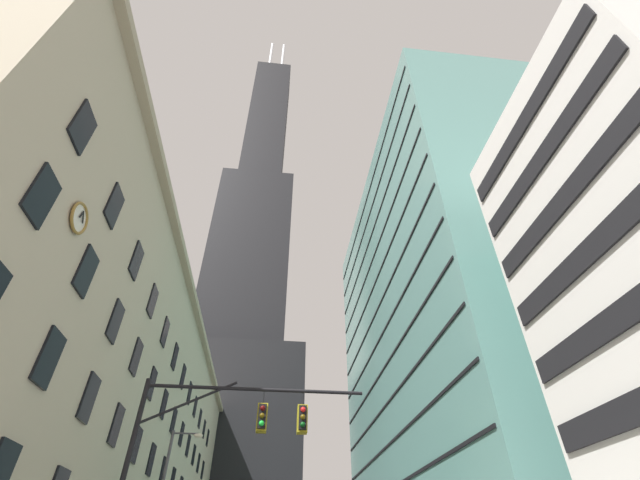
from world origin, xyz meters
The scene contains 4 objects.
station_building centered at (-16.97, 28.80, 12.04)m, with size 12.62×69.62×24.13m.
dark_skyscraper centered at (-10.43, 77.41, 53.11)m, with size 28.93×28.93×187.01m.
glass_office_midrise centered at (20.57, 32.80, 25.78)m, with size 19.26×47.13×51.55m.
traffic_signal_mast centered at (-3.48, 3.02, 5.41)m, with size 8.83×0.63×7.39m.
Camera 1 is at (-1.89, -13.99, 1.58)m, focal length 23.06 mm.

